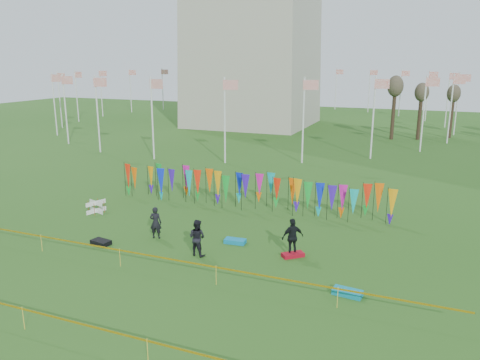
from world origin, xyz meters
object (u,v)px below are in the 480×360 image
at_px(kite_bag_red, 293,255).
at_px(kite_bag_teal, 347,292).
at_px(kite_bag_turquoise, 235,241).
at_px(kite_bag_black, 101,242).
at_px(person_mid, 197,238).
at_px(person_left, 156,223).
at_px(person_right, 293,237).
at_px(box_kite, 96,207).

height_order(kite_bag_red, kite_bag_teal, kite_bag_teal).
distance_m(kite_bag_turquoise, kite_bag_black, 7.11).
bearing_deg(person_mid, kite_bag_turquoise, -111.05).
relative_size(person_left, kite_bag_red, 1.64).
distance_m(person_mid, kite_bag_black, 5.48).
height_order(person_right, kite_bag_red, person_right).
bearing_deg(box_kite, person_left, -21.52).
height_order(person_left, person_right, person_right).
xyz_separation_m(box_kite, kite_bag_teal, (16.71, -4.90, -0.29)).
height_order(kite_bag_red, kite_bag_black, kite_bag_black).
relative_size(person_right, kite_bag_teal, 1.60).
height_order(kite_bag_turquoise, kite_bag_black, kite_bag_black).
relative_size(person_mid, kite_bag_black, 1.80).
height_order(person_right, kite_bag_turquoise, person_right).
relative_size(box_kite, kite_bag_red, 0.74).
relative_size(person_mid, kite_bag_red, 1.71).
height_order(kite_bag_turquoise, kite_bag_teal, kite_bag_teal).
bearing_deg(person_right, box_kite, -47.67).
relative_size(person_left, kite_bag_turquoise, 1.60).
height_order(box_kite, person_left, person_left).
bearing_deg(kite_bag_turquoise, kite_bag_red, -9.60).
bearing_deg(person_right, kite_bag_black, -26.17).
xyz_separation_m(kite_bag_turquoise, kite_bag_red, (3.35, -0.57, -0.01)).
height_order(box_kite, person_mid, person_mid).
relative_size(person_left, kite_bag_black, 1.72).
bearing_deg(kite_bag_teal, box_kite, 163.67).
bearing_deg(box_kite, kite_bag_black, -49.04).
height_order(box_kite, kite_bag_turquoise, box_kite).
bearing_deg(kite_bag_teal, kite_bag_red, 137.19).
relative_size(box_kite, person_left, 0.45).
xyz_separation_m(kite_bag_red, kite_bag_teal, (3.17, -2.94, 0.02)).
xyz_separation_m(person_left, person_right, (7.57, 0.50, 0.08)).
relative_size(box_kite, person_mid, 0.43).
height_order(person_left, kite_bag_red, person_left).
relative_size(kite_bag_turquoise, kite_bag_red, 1.02).
distance_m(box_kite, person_right, 13.59).
height_order(box_kite, kite_bag_black, box_kite).
height_order(person_mid, kite_bag_black, person_mid).
relative_size(person_mid, kite_bag_turquoise, 1.67).
relative_size(person_right, kite_bag_black, 1.87).
bearing_deg(person_right, person_mid, -18.50).
xyz_separation_m(kite_bag_red, kite_bag_black, (-9.87, -2.27, 0.02)).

